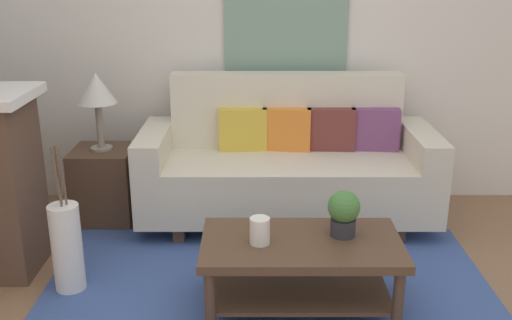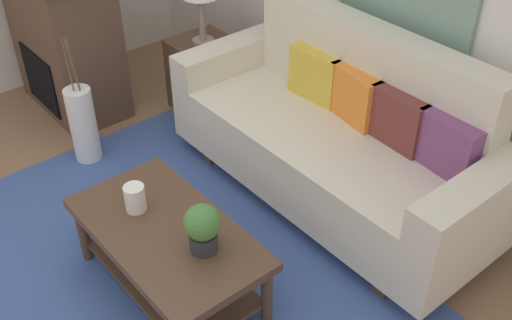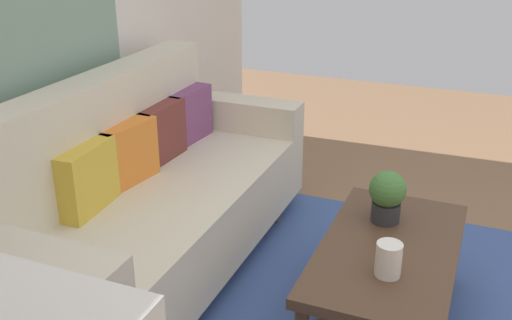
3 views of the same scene
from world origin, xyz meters
name	(u,v)px [view 1 (image 1 of 3)]	position (x,y,z in m)	size (l,w,h in m)	color
wall_back	(265,32)	(0.00, 2.20, 1.35)	(4.92, 0.10, 2.70)	silver
area_rug	(269,300)	(0.00, 0.50, 0.01)	(2.69, 1.90, 0.01)	#3D5693
couch	(287,166)	(0.16, 1.66, 0.43)	(2.14, 0.84, 1.08)	beige
throw_pillow_mustard	(243,129)	(-0.17, 1.78, 0.68)	(0.36, 0.12, 0.32)	gold
throw_pillow_orange	(287,129)	(0.16, 1.78, 0.68)	(0.36, 0.12, 0.32)	orange
throw_pillow_maroon	(331,129)	(0.49, 1.78, 0.68)	(0.36, 0.12, 0.32)	brown
throw_pillow_plum	(375,129)	(0.82, 1.78, 0.68)	(0.36, 0.12, 0.32)	#7A4270
coffee_table	(301,259)	(0.18, 0.42, 0.31)	(1.10, 0.60, 0.43)	#513826
tabletop_vase	(260,231)	(-0.05, 0.38, 0.50)	(0.11, 0.11, 0.15)	white
potted_plant_tabletop	(344,212)	(0.41, 0.48, 0.57)	(0.18, 0.18, 0.26)	#2D2D33
side_table	(105,185)	(-1.21, 1.66, 0.28)	(0.44, 0.44, 0.56)	#513826
table_lamp	(97,92)	(-1.21, 1.66, 0.99)	(0.28, 0.28, 0.57)	gray
floor_vase	(67,248)	(-1.19, 0.63, 0.27)	(0.18, 0.18, 0.55)	white
floor_vase_branch_a	(63,176)	(-1.17, 0.63, 0.73)	(0.01, 0.01, 0.36)	brown
floor_vase_branch_b	(58,175)	(-1.20, 0.64, 0.73)	(0.01, 0.01, 0.36)	brown
floor_vase_branch_c	(56,177)	(-1.20, 0.61, 0.73)	(0.01, 0.01, 0.36)	brown
framed_painting	(286,25)	(0.16, 2.13, 1.41)	(0.95, 0.03, 0.91)	gray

